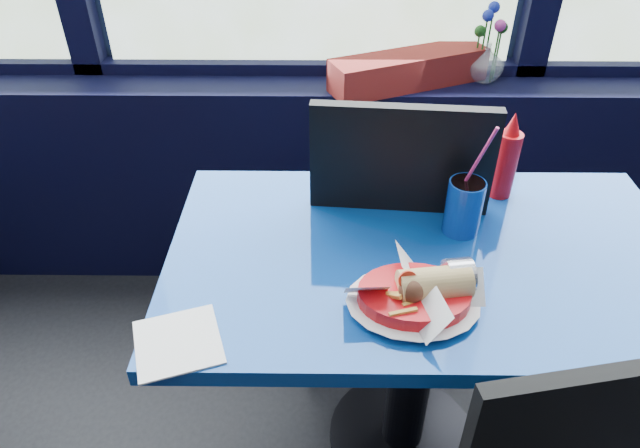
{
  "coord_description": "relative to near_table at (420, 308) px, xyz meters",
  "views": [
    {
      "loc": [
        0.06,
        0.98,
        1.59
      ],
      "look_at": [
        0.05,
        1.98,
        0.84
      ],
      "focal_mm": 32.0,
      "sensor_mm": 36.0,
      "label": 1
    }
  ],
  "objects": [
    {
      "name": "flower_vase",
      "position": [
        0.31,
        0.88,
        0.31
      ],
      "size": [
        0.17,
        0.17,
        0.26
      ],
      "rotation": [
        0.0,
        0.0,
        0.41
      ],
      "color": "silver",
      "rests_on": "window_sill"
    },
    {
      "name": "food_basket",
      "position": [
        -0.05,
        -0.17,
        0.21
      ],
      "size": [
        0.29,
        0.29,
        0.09
      ],
      "rotation": [
        0.0,
        0.0,
        -0.29
      ],
      "color": "red",
      "rests_on": "near_table"
    },
    {
      "name": "planter_box",
      "position": [
        0.04,
        0.83,
        0.29
      ],
      "size": [
        0.56,
        0.35,
        0.11
      ],
      "primitive_type": "cube",
      "rotation": [
        0.0,
        0.0,
        0.42
      ],
      "color": "maroon",
      "rests_on": "window_sill"
    },
    {
      "name": "soda_cup",
      "position": [
        0.09,
        0.08,
        0.25
      ],
      "size": [
        0.09,
        0.09,
        0.29
      ],
      "rotation": [
        0.0,
        0.0,
        0.33
      ],
      "color": "navy",
      "rests_on": "near_table"
    },
    {
      "name": "napkin",
      "position": [
        -0.52,
        -0.28,
        0.18
      ],
      "size": [
        0.2,
        0.2,
        0.0
      ],
      "primitive_type": "cube",
      "rotation": [
        0.0,
        0.0,
        0.33
      ],
      "color": "white",
      "rests_on": "near_table"
    },
    {
      "name": "chair_near_back",
      "position": [
        -0.07,
        0.31,
        0.02
      ],
      "size": [
        0.5,
        0.51,
        1.03
      ],
      "rotation": [
        0.0,
        0.0,
        3.06
      ],
      "color": "black",
      "rests_on": "ground"
    },
    {
      "name": "ketchup_bottle",
      "position": [
        0.22,
        0.24,
        0.28
      ],
      "size": [
        0.06,
        0.06,
        0.23
      ],
      "color": "red",
      "rests_on": "near_table"
    },
    {
      "name": "window_sill",
      "position": [
        -0.3,
        0.87,
        -0.17
      ],
      "size": [
        5.0,
        0.26,
        0.8
      ],
      "primitive_type": "cube",
      "color": "black",
      "rests_on": "ground"
    },
    {
      "name": "near_table",
      "position": [
        0.0,
        0.0,
        0.0
      ],
      "size": [
        1.2,
        0.7,
        0.75
      ],
      "color": "black",
      "rests_on": "ground"
    }
  ]
}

